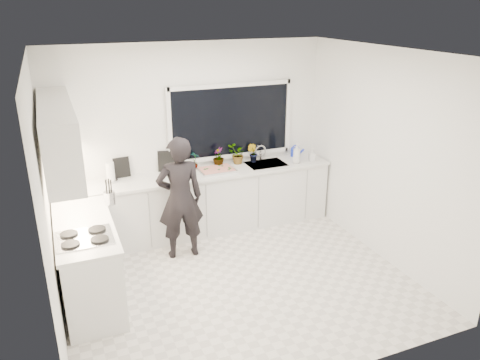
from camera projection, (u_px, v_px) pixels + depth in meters
name	position (u px, v px, depth m)	size (l,w,h in m)	color
floor	(238.00, 282.00, 5.71)	(4.00, 3.50, 0.02)	beige
wall_back	(192.00, 138.00, 6.75)	(4.00, 0.02, 2.70)	white
wall_left	(45.00, 205.00, 4.51)	(0.02, 3.50, 2.70)	white
wall_right	(384.00, 156.00, 5.94)	(0.02, 3.50, 2.70)	white
ceiling	(237.00, 52.00, 4.74)	(4.00, 3.50, 0.02)	white
window	(231.00, 121.00, 6.86)	(1.80, 0.02, 1.00)	black
base_cabinets_back	(200.00, 204.00, 6.80)	(3.92, 0.58, 0.88)	white
base_cabinets_left	(88.00, 263.00, 5.26)	(0.58, 1.60, 0.88)	white
countertop_back	(199.00, 174.00, 6.63)	(3.94, 0.62, 0.04)	silver
countertop_left	(84.00, 226.00, 5.09)	(0.62, 1.60, 0.04)	silver
upper_cabinets	(58.00, 135.00, 5.02)	(0.34, 2.10, 0.70)	white
sink	(266.00, 167.00, 7.02)	(0.58, 0.42, 0.14)	silver
faucet	(261.00, 153.00, 7.14)	(0.03, 0.03, 0.22)	silver
stovetop	(84.00, 237.00, 4.77)	(0.56, 0.48, 0.03)	black
person	(180.00, 198.00, 6.02)	(0.60, 0.39, 1.64)	black
pizza_tray	(216.00, 170.00, 6.69)	(0.51, 0.37, 0.03)	#B2B1B6
pizza	(216.00, 169.00, 6.68)	(0.46, 0.33, 0.01)	red
watering_can	(295.00, 152.00, 7.33)	(0.14, 0.14, 0.13)	#162ED5
paper_towel_roll	(110.00, 173.00, 6.24)	(0.11, 0.11, 0.26)	white
knife_block	(71.00, 178.00, 6.11)	(0.13, 0.10, 0.22)	#9F804A
utensil_crock	(110.00, 198.00, 5.57)	(0.13, 0.13, 0.16)	silver
picture_frame_large	(122.00, 167.00, 6.42)	(0.22, 0.02, 0.28)	black
picture_frame_small	(167.00, 161.00, 6.64)	(0.25, 0.02, 0.30)	black
herb_plants	(231.00, 156.00, 6.91)	(1.08, 0.27, 0.29)	#26662D
soap_bottles	(301.00, 154.00, 7.00)	(0.39, 0.15, 0.30)	#D8BF66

